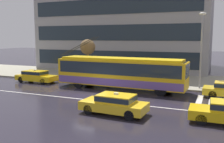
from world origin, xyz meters
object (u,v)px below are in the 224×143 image
at_px(pedestrian_at_shelter, 91,67).
at_px(pedestrian_walking_past, 123,66).
at_px(street_tree_bare, 88,48).
at_px(taxi_oncoming_near, 115,103).
at_px(street_lamp, 201,44).
at_px(pedestrian_approaching_curb, 108,71).
at_px(trolleybus, 120,72).
at_px(taxi_queued_behind_bus, 36,76).

bearing_deg(pedestrian_at_shelter, pedestrian_walking_past, 32.79).
bearing_deg(pedestrian_walking_past, street_tree_bare, -175.11).
bearing_deg(pedestrian_walking_past, pedestrian_at_shelter, -147.21).
xyz_separation_m(pedestrian_walking_past, street_tree_bare, (-4.24, -0.36, 1.92)).
height_order(taxi_oncoming_near, street_tree_bare, street_tree_bare).
relative_size(taxi_oncoming_near, street_lamp, 0.62).
relative_size(pedestrian_approaching_curb, street_tree_bare, 0.36).
height_order(pedestrian_walking_past, street_lamp, street_lamp).
bearing_deg(taxi_oncoming_near, street_tree_bare, 125.08).
bearing_deg(trolleybus, taxi_oncoming_near, -71.74).
height_order(trolleybus, street_tree_bare, trolleybus).
relative_size(pedestrian_approaching_curb, pedestrian_walking_past, 0.77).
xyz_separation_m(trolleybus, taxi_oncoming_near, (2.44, -7.40, -0.93)).
bearing_deg(street_tree_bare, trolleybus, -35.29).
xyz_separation_m(taxi_oncoming_near, pedestrian_walking_past, (-3.67, 11.63, 1.06)).
relative_size(taxi_oncoming_near, pedestrian_walking_past, 2.07).
xyz_separation_m(pedestrian_approaching_curb, street_tree_bare, (-2.61, 0.13, 2.59)).
bearing_deg(trolleybus, street_lamp, 21.51).
bearing_deg(street_lamp, taxi_oncoming_near, -113.77).
height_order(pedestrian_at_shelter, pedestrian_approaching_curb, pedestrian_at_shelter).
xyz_separation_m(taxi_queued_behind_bus, pedestrian_walking_past, (8.61, 4.19, 1.06)).
bearing_deg(trolleybus, street_tree_bare, 144.71).
height_order(taxi_queued_behind_bus, pedestrian_approaching_curb, pedestrian_approaching_curb).
distance_m(pedestrian_at_shelter, street_tree_bare, 2.82).
distance_m(taxi_oncoming_near, street_tree_bare, 14.09).
xyz_separation_m(taxi_queued_behind_bus, pedestrian_approaching_curb, (6.97, 3.70, 0.39)).
distance_m(trolleybus, pedestrian_walking_past, 4.41).
height_order(taxi_queued_behind_bus, street_lamp, street_lamp).
height_order(trolleybus, pedestrian_approaching_curb, trolleybus).
relative_size(trolleybus, street_lamp, 1.83).
height_order(trolleybus, pedestrian_walking_past, trolleybus).
bearing_deg(taxi_oncoming_near, pedestrian_at_shelter, 124.42).
bearing_deg(pedestrian_walking_past, taxi_oncoming_near, -72.49).
xyz_separation_m(trolleybus, pedestrian_walking_past, (-1.23, 4.24, 0.13)).
xyz_separation_m(trolleybus, street_lamp, (6.89, 2.72, 2.60)).
relative_size(pedestrian_walking_past, street_lamp, 0.30).
bearing_deg(pedestrian_walking_past, pedestrian_approaching_curb, -163.08).
height_order(pedestrian_approaching_curb, street_lamp, street_lamp).
height_order(taxi_oncoming_near, street_lamp, street_lamp).
relative_size(taxi_oncoming_near, pedestrian_at_shelter, 2.15).
distance_m(pedestrian_approaching_curb, street_tree_bare, 3.68).
distance_m(pedestrian_approaching_curb, street_lamp, 10.30).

